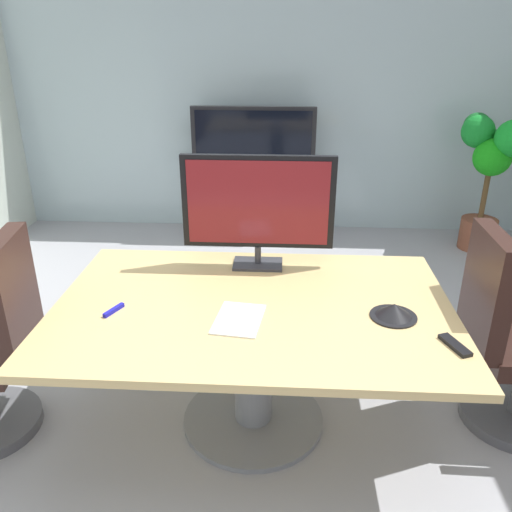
# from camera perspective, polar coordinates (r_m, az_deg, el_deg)

# --- Properties ---
(ground_plane) EXTENTS (7.05, 7.05, 0.00)m
(ground_plane) POSITION_cam_1_polar(r_m,az_deg,el_deg) (3.08, 0.05, -16.12)
(ground_plane) COLOR #99999E
(wall_back_glass_partition) EXTENTS (5.41, 0.10, 2.72)m
(wall_back_glass_partition) POSITION_cam_1_polar(r_m,az_deg,el_deg) (5.42, 2.02, 17.20)
(wall_back_glass_partition) COLOR #9EB2B7
(wall_back_glass_partition) RESTS_ON ground
(conference_table) EXTENTS (1.96, 1.28, 0.73)m
(conference_table) POSITION_cam_1_polar(r_m,az_deg,el_deg) (2.65, -0.33, -8.56)
(conference_table) COLOR tan
(conference_table) RESTS_ON ground
(office_chair_right) EXTENTS (0.60, 0.57, 1.09)m
(office_chair_right) POSITION_cam_1_polar(r_m,az_deg,el_deg) (3.02, 26.17, -9.16)
(office_chair_right) COLOR #4C4C51
(office_chair_right) RESTS_ON ground
(tv_monitor) EXTENTS (0.84, 0.18, 0.64)m
(tv_monitor) POSITION_cam_1_polar(r_m,az_deg,el_deg) (2.85, 0.23, 5.61)
(tv_monitor) COLOR #333338
(tv_monitor) RESTS_ON conference_table
(wall_display_unit) EXTENTS (1.20, 0.36, 1.31)m
(wall_display_unit) POSITION_cam_1_polar(r_m,az_deg,el_deg) (5.27, -0.27, 6.79)
(wall_display_unit) COLOR #B7BABC
(wall_display_unit) RESTS_ON ground
(potted_plant) EXTENTS (0.68, 0.70, 1.28)m
(potted_plant) POSITION_cam_1_polar(r_m,az_deg,el_deg) (5.28, 24.73, 9.59)
(potted_plant) COLOR brown
(potted_plant) RESTS_ON ground
(conference_phone) EXTENTS (0.22, 0.22, 0.07)m
(conference_phone) POSITION_cam_1_polar(r_m,az_deg,el_deg) (2.52, 14.95, -5.90)
(conference_phone) COLOR black
(conference_phone) RESTS_ON conference_table
(remote_control) EXTENTS (0.11, 0.18, 0.02)m
(remote_control) POSITION_cam_1_polar(r_m,az_deg,el_deg) (2.39, 21.06, -9.16)
(remote_control) COLOR black
(remote_control) RESTS_ON conference_table
(whiteboard_marker) EXTENTS (0.07, 0.13, 0.02)m
(whiteboard_marker) POSITION_cam_1_polar(r_m,az_deg,el_deg) (2.58, -15.40, -5.77)
(whiteboard_marker) COLOR #1919A5
(whiteboard_marker) RESTS_ON conference_table
(paper_notepad) EXTENTS (0.25, 0.32, 0.01)m
(paper_notepad) POSITION_cam_1_polar(r_m,az_deg,el_deg) (2.43, -1.91, -6.96)
(paper_notepad) COLOR white
(paper_notepad) RESTS_ON conference_table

